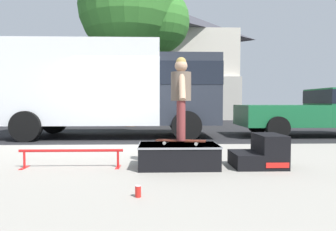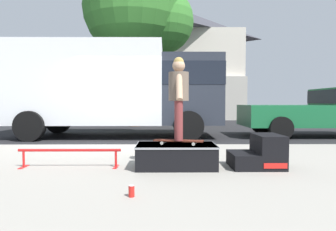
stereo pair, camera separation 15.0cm
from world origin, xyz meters
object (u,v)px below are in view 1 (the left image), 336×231
(soda_can, at_px, (138,191))
(box_truck, at_px, (113,86))
(kicker_ramp, at_px, (262,153))
(skater_kid, at_px, (181,91))
(skate_box, at_px, (178,155))
(pickup_truck_green, at_px, (329,110))
(skateboard, at_px, (181,141))
(street_tree_main, at_px, (135,12))
(grind_rail, at_px, (71,154))

(soda_can, height_order, box_truck, box_truck)
(kicker_ramp, height_order, skater_kid, skater_kid)
(skate_box, xyz_separation_m, pickup_truck_green, (5.47, 5.24, 0.58))
(skate_box, xyz_separation_m, skateboard, (0.04, -0.01, 0.23))
(soda_can, bearing_deg, skateboard, 68.27)
(kicker_ramp, distance_m, skater_kid, 1.63)
(soda_can, xyz_separation_m, street_tree_main, (-0.85, 11.12, 5.25))
(pickup_truck_green, bearing_deg, street_tree_main, 147.25)
(soda_can, bearing_deg, skate_box, 69.72)
(kicker_ramp, height_order, grind_rail, kicker_ramp)
(pickup_truck_green, bearing_deg, skater_kid, -135.96)
(kicker_ramp, relative_size, grind_rail, 0.49)
(kicker_ramp, xyz_separation_m, box_truck, (-3.14, 5.28, 1.36))
(skate_box, height_order, pickup_truck_green, pickup_truck_green)
(street_tree_main, bearing_deg, kicker_ramp, -74.26)
(street_tree_main, bearing_deg, skate_box, -81.82)
(kicker_ramp, bearing_deg, soda_can, -142.01)
(skater_kid, relative_size, soda_can, 10.32)
(kicker_ramp, relative_size, skater_kid, 0.61)
(skate_box, distance_m, skater_kid, 1.00)
(skate_box, height_order, street_tree_main, street_tree_main)
(skater_kid, bearing_deg, skateboard, 0.00)
(grind_rail, relative_size, skateboard, 2.02)
(skater_kid, xyz_separation_m, pickup_truck_green, (5.44, 5.26, -0.43))
(skateboard, distance_m, skater_kid, 0.78)
(skater_kid, bearing_deg, pickup_truck_green, 44.04)
(grind_rail, distance_m, box_truck, 5.42)
(grind_rail, bearing_deg, skate_box, -1.05)
(skateboard, distance_m, box_truck, 5.72)
(skate_box, bearing_deg, kicker_ramp, -0.02)
(skateboard, height_order, skater_kid, skater_kid)
(box_truck, bearing_deg, skateboard, -70.79)
(kicker_ramp, height_order, street_tree_main, street_tree_main)
(grind_rail, height_order, pickup_truck_green, pickup_truck_green)
(soda_can, relative_size, street_tree_main, 0.02)
(kicker_ramp, bearing_deg, grind_rail, 179.41)
(skateboard, height_order, pickup_truck_green, pickup_truck_green)
(skate_box, relative_size, kicker_ramp, 1.58)
(grind_rail, xyz_separation_m, street_tree_main, (0.30, 9.63, 5.09))
(skate_box, distance_m, box_truck, 5.75)
(soda_can, bearing_deg, skater_kid, 68.27)
(skate_box, bearing_deg, pickup_truck_green, 43.78)
(skater_kid, relative_size, street_tree_main, 0.16)
(pickup_truck_green, height_order, street_tree_main, street_tree_main)
(soda_can, distance_m, street_tree_main, 12.33)
(grind_rail, bearing_deg, skater_kid, -1.41)
(kicker_ramp, relative_size, pickup_truck_green, 0.14)
(box_truck, relative_size, pickup_truck_green, 1.21)
(skateboard, bearing_deg, pickup_truck_green, 44.04)
(box_truck, height_order, pickup_truck_green, box_truck)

